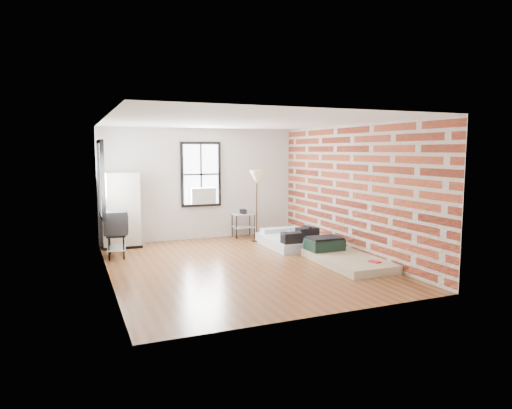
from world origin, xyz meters
name	(u,v)px	position (x,y,z in m)	size (l,w,h in m)	color
ground	(243,265)	(0.00, 0.00, 0.00)	(6.00, 6.00, 0.00)	brown
room_shell	(247,176)	(0.23, 0.36, 1.74)	(5.02, 6.02, 2.80)	silver
mattress_main	(293,240)	(1.75, 1.25, 0.15)	(1.27, 1.71, 0.54)	silver
mattress_bare	(342,256)	(1.93, -0.57, 0.13)	(1.07, 2.01, 0.43)	tan
wardrobe	(121,210)	(-2.00, 2.65, 0.87)	(0.91, 0.55, 1.74)	black
side_table	(243,218)	(1.05, 2.72, 0.50)	(0.58, 0.47, 0.73)	black
floor_lamp	(257,180)	(1.17, 2.10, 1.52)	(0.38, 0.38, 1.77)	black
tv_stand	(116,224)	(-2.21, 1.69, 0.70)	(0.55, 0.74, 0.98)	black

